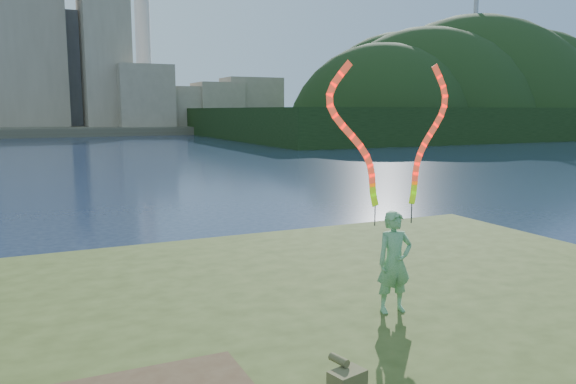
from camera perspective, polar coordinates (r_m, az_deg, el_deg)
name	(u,v)px	position (r m, az deg, el deg)	size (l,w,h in m)	color
ground	(230,352)	(9.10, -5.91, -15.86)	(320.00, 320.00, 0.00)	#18253D
far_shore	(45,129)	(102.96, -23.42, 5.91)	(320.00, 40.00, 1.20)	brown
wooded_hill	(468,133)	(92.11, 17.83, 5.71)	(78.00, 50.00, 63.00)	black
woman_with_ribbons	(395,214)	(8.20, 10.80, -2.24)	(1.99, 0.42, 3.89)	#10711E
canvas_bag	(347,381)	(6.16, 5.97, -18.56)	(0.41, 0.46, 0.35)	#4D492B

